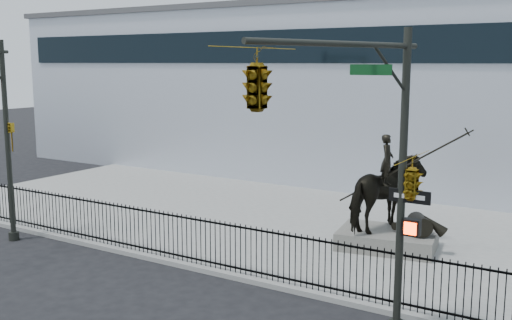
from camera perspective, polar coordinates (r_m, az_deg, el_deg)
The scene contains 7 objects.
ground at distance 18.03m, azimuth -9.02°, elevation -11.11°, with size 120.00×120.00×0.00m, color black.
plaza at distance 23.47m, azimuth 2.26°, elevation -5.96°, with size 30.00×12.00×0.15m, color gray.
building at distance 34.60m, azimuth 13.07°, elevation 6.17°, with size 44.00×14.00×9.00m, color silver.
picket_fence at distance 18.65m, azimuth -6.57°, elevation -7.43°, with size 22.10×0.10×1.50m.
statue_plinth at distance 20.50m, azimuth 12.38°, elevation -7.39°, with size 3.11×2.14×0.58m, color #5E5B55.
equestrian_statue at distance 20.11m, azimuth 12.70°, elevation -3.27°, with size 3.94×2.77×3.38m.
traffic_signal_right at distance 11.77m, azimuth 8.12°, elevation 2.36°, with size 2.17×6.86×7.00m.
Camera 1 is at (11.16, -12.70, 6.26)m, focal length 42.00 mm.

